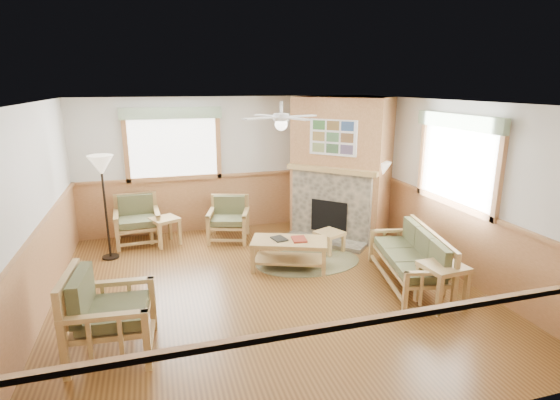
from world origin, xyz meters
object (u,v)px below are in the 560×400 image
object	(u,v)px
sofa	(409,258)
armchair_back_left	(137,220)
end_table_sofa	(442,285)
armchair_back_right	(228,219)
coffee_table	(289,254)
footstool	(329,242)
armchair_left	(111,312)
end_table_chairs	(165,231)
floor_lamp_left	(106,208)
floor_lamp_right	(379,203)

from	to	relation	value
sofa	armchair_back_left	distance (m)	4.94
end_table_sofa	armchair_back_right	bearing A→B (deg)	124.57
coffee_table	footstool	distance (m)	1.04
sofa	armchair_back_right	distance (m)	3.49
armchair_back_left	armchair_back_right	xyz separation A→B (m)	(1.68, -0.32, -0.03)
armchair_back_left	armchair_left	size ratio (longest dim) A/B	0.90
armchair_left	footstool	size ratio (longest dim) A/B	2.28
end_table_chairs	floor_lamp_left	distance (m)	1.22
sofa	end_table_chairs	xyz separation A→B (m)	(-3.47, 2.72, -0.15)
coffee_table	footstool	world-z (taller)	coffee_table
sofa	floor_lamp_left	size ratio (longest dim) A/B	0.97
armchair_back_right	end_table_chairs	bearing A→B (deg)	-166.93
armchair_back_right	floor_lamp_left	distance (m)	2.22
end_table_sofa	footstool	world-z (taller)	end_table_sofa
sofa	end_table_sofa	xyz separation A→B (m)	(0.05, -0.75, -0.11)
coffee_table	end_table_sofa	xyz separation A→B (m)	(1.61, -1.78, 0.06)
footstool	armchair_back_left	bearing A→B (deg)	156.57
sofa	floor_lamp_left	distance (m)	5.01
armchair_back_left	end_table_sofa	world-z (taller)	armchair_back_left
armchair_back_right	coffee_table	distance (m)	1.77
coffee_table	end_table_chairs	world-z (taller)	end_table_chairs
sofa	end_table_chairs	size ratio (longest dim) A/B	3.38
armchair_back_left	footstool	bearing A→B (deg)	-26.46
armchair_back_left	sofa	bearing A→B (deg)	-39.75
sofa	end_table_sofa	size ratio (longest dim) A/B	2.95
armchair_left	footstool	xyz separation A→B (m)	(3.51, 2.16, -0.31)
floor_lamp_right	sofa	bearing A→B (deg)	-103.56
armchair_back_left	coffee_table	world-z (taller)	armchair_back_left
footstool	floor_lamp_left	xyz separation A→B (m)	(-3.77, 0.79, 0.72)
end_table_chairs	end_table_sofa	world-z (taller)	end_table_sofa
armchair_back_left	floor_lamp_right	bearing A→B (deg)	-19.22
armchair_left	coffee_table	world-z (taller)	armchair_left
armchair_back_left	end_table_chairs	size ratio (longest dim) A/B	1.71
end_table_chairs	floor_lamp_left	bearing A→B (deg)	-156.65
end_table_chairs	floor_lamp_left	world-z (taller)	floor_lamp_left
end_table_sofa	floor_lamp_left	distance (m)	5.45
sofa	armchair_left	bearing A→B (deg)	-68.52
coffee_table	footstool	bearing A→B (deg)	49.87
floor_lamp_right	floor_lamp_left	bearing A→B (deg)	172.62
end_table_chairs	floor_lamp_right	world-z (taller)	floor_lamp_right
footstool	floor_lamp_left	distance (m)	3.92
end_table_chairs	end_table_sofa	xyz separation A→B (m)	(3.52, -3.47, 0.04)
armchair_left	floor_lamp_right	world-z (taller)	floor_lamp_right
armchair_back_right	coffee_table	world-z (taller)	armchair_back_right
footstool	floor_lamp_left	size ratio (longest dim) A/B	0.24
end_table_chairs	footstool	xyz separation A→B (m)	(2.82, -1.20, -0.07)
floor_lamp_left	armchair_back_right	bearing A→B (deg)	8.69
floor_lamp_left	coffee_table	bearing A→B (deg)	-24.11
armchair_back_left	coffee_table	xyz separation A→B (m)	(2.40, -1.92, -0.20)
coffee_table	floor_lamp_left	size ratio (longest dim) A/B	0.67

